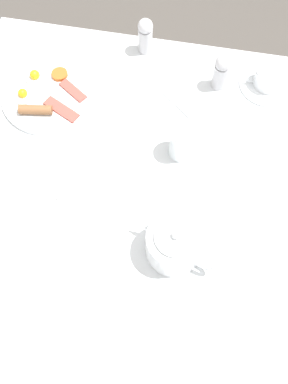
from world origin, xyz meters
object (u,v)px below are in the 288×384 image
Objects in this scene: spoon_for_tea at (181,108)px; napkin_folded at (77,179)px; teacup_with_saucer_left at (269,79)px; fork_by_plate at (12,269)px; teapot_near at (175,244)px; salt_grinder at (145,35)px; breakfast_plate at (47,95)px; pepper_grinder at (221,71)px; water_glass_tall at (182,142)px.

napkin_folded is at bearing -130.58° from spoon_for_tea.
teacup_with_saucer_left is 0.91× the size of fork_by_plate.
teacup_with_saucer_left is at bearing -86.47° from teapot_near.
salt_grinder reaches higher than spoon_for_tea.
teapot_near is 0.61m from salt_grinder.
salt_grinder is 0.23m from spoon_for_tea.
teacup_with_saucer_left is 0.84m from fork_by_plate.
napkin_folded is at bearing -58.93° from breakfast_plate.
spoon_for_tea is (0.13, -0.18, -0.06)m from salt_grinder.
breakfast_plate is 1.28× the size of teapot_near.
breakfast_plate is 2.13× the size of spoon_for_tea.
spoon_for_tea is (-0.04, 0.40, -0.05)m from teapot_near.
pepper_grinder reaches higher than napkin_folded.
teapot_near is at bearing -84.19° from spoon_for_tea.
fork_by_plate is at bearing -84.38° from breakfast_plate.
water_glass_tall is 0.87× the size of pepper_grinder.
pepper_grinder is (0.05, 0.50, 0.01)m from teapot_near.
teacup_with_saucer_left reaches higher than fork_by_plate.
water_glass_tall is at bearing -128.80° from teacup_with_saucer_left.
teacup_with_saucer_left is at bearing 28.26° from spoon_for_tea.
breakfast_plate is 1.77× the size of napkin_folded.
breakfast_plate is at bearing -165.84° from teacup_with_saucer_left.
pepper_grinder is at bearing 48.48° from napkin_folded.
pepper_grinder is 0.66× the size of fork_by_plate.
pepper_grinder reaches higher than teacup_with_saucer_left.
fork_by_plate is at bearing -110.61° from napkin_folded.
napkin_folded is 1.21× the size of spoon_for_tea.
teapot_near is 0.56m from teacup_with_saucer_left.
salt_grinder is 0.93× the size of spoon_for_tea.
breakfast_plate is at bearing -138.05° from salt_grinder.
breakfast_plate is 0.40m from water_glass_tall.
teapot_near reaches higher than breakfast_plate.
teacup_with_saucer_left is at bearing -9.78° from salt_grinder.
salt_grinder is 0.46m from napkin_folded.
fork_by_plate is (-0.36, -0.11, -0.05)m from teapot_near.
pepper_grinder is (0.46, 0.12, 0.05)m from breakfast_plate.
water_glass_tall is at bearing -81.54° from spoon_for_tea.
spoon_for_tea is at bearing -151.74° from teacup_with_saucer_left.
teapot_near is 0.50m from pepper_grinder.
water_glass_tall reaches higher than napkin_folded.
breakfast_plate is 0.48m from pepper_grinder.
teapot_near is at bearing -109.42° from teacup_with_saucer_left.
water_glass_tall is 0.68× the size of napkin_folded.
teapot_near is 0.31m from napkin_folded.
water_glass_tall is at bearing 27.62° from napkin_folded.
napkin_folded is at bearing -4.81° from teapot_near.
spoon_for_tea is (-0.23, -0.12, -0.02)m from teacup_with_saucer_left.
pepper_grinder is (0.07, 0.23, 0.01)m from water_glass_tall.
salt_grinder is 0.73m from fork_by_plate.
pepper_grinder is at bearing 46.00° from spoon_for_tea.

